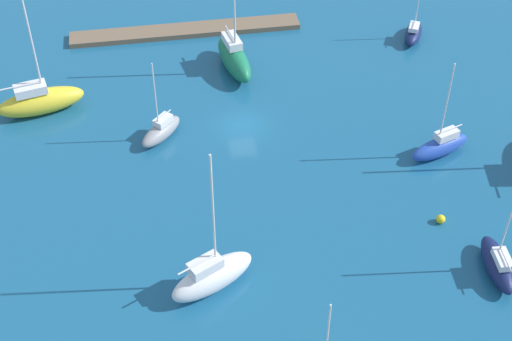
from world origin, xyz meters
The scene contains 10 objects.
water centered at (0.00, 0.00, 0.00)m, with size 160.00×160.00×0.00m, color #19567F.
pier_dock centered at (3.58, -16.32, 0.27)m, with size 23.89×2.47×0.54m, color brown.
sailboat_navy_inner_mooring centered at (-15.77, 19.83, 0.93)m, with size 2.01×5.56×9.03m.
sailboat_green_east_end centered at (-0.50, -8.74, 1.46)m, with size 3.57×7.77×13.16m.
sailboat_blue_lone_north centered at (-16.08, 6.57, 0.99)m, with size 5.91×3.40×9.46m.
sailboat_gray_lone_south centered at (7.24, 0.56, 0.85)m, with size 4.45×4.60×8.01m.
sailboat_white_far_south centered at (4.79, 17.97, 1.33)m, with size 6.86×4.89×12.43m.
sailboat_navy_west_end centered at (-19.46, -11.35, 0.80)m, with size 3.44×4.81×6.64m.
sailboat_yellow_outer_mooring centered at (17.77, -4.92, 1.32)m, with size 8.20×4.09×13.33m.
mooring_buoy_yellow centered at (-13.49, 14.33, 0.36)m, with size 0.72×0.72×0.72m, color yellow.
Camera 1 is at (7.31, 53.22, 43.12)m, focal length 53.90 mm.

